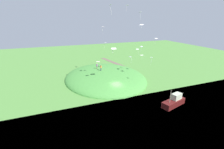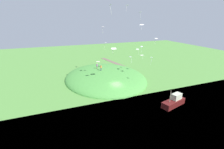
{
  "view_description": "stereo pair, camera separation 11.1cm",
  "coord_description": "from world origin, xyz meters",
  "px_view_note": "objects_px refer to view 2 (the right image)",
  "views": [
    {
      "loc": [
        -34.29,
        14.45,
        17.64
      ],
      "look_at": [
        2.23,
        0.43,
        3.85
      ],
      "focal_mm": 25.4,
      "sensor_mm": 36.0,
      "label": 1
    },
    {
      "loc": [
        -34.33,
        14.35,
        17.64
      ],
      "look_at": [
        2.23,
        0.43,
        3.85
      ],
      "focal_mm": 25.4,
      "sensor_mm": 36.0,
      "label": 2
    }
  ],
  "objects_px": {
    "kite_1": "(127,5)",
    "kite_9": "(105,43)",
    "boat_on_lake": "(174,102)",
    "person_near_shore": "(97,65)",
    "kite_10": "(103,27)",
    "kite_11": "(142,47)",
    "kite_4": "(151,58)",
    "kite_6": "(98,62)",
    "kite_2": "(142,25)",
    "kite_14": "(114,48)",
    "kite_3": "(142,55)",
    "kite_8": "(138,50)",
    "person_on_hilltop": "(101,67)",
    "kite_12": "(114,49)",
    "kite_5": "(156,39)",
    "kite_0": "(130,57)",
    "kite_13": "(140,12)",
    "kite_7": "(110,6)"
  },
  "relations": [
    {
      "from": "kite_1",
      "to": "kite_9",
      "type": "height_order",
      "value": "kite_1"
    },
    {
      "from": "boat_on_lake",
      "to": "kite_1",
      "type": "xyz_separation_m",
      "value": [
        9.68,
        7.05,
        19.4
      ]
    },
    {
      "from": "person_near_shore",
      "to": "kite_10",
      "type": "bearing_deg",
      "value": -31.75
    },
    {
      "from": "kite_11",
      "to": "person_near_shore",
      "type": "bearing_deg",
      "value": 59.45
    },
    {
      "from": "kite_4",
      "to": "kite_6",
      "type": "height_order",
      "value": "kite_4"
    },
    {
      "from": "kite_2",
      "to": "kite_9",
      "type": "bearing_deg",
      "value": 105.7
    },
    {
      "from": "person_near_shore",
      "to": "kite_14",
      "type": "bearing_deg",
      "value": -52.98
    },
    {
      "from": "kite_3",
      "to": "kite_11",
      "type": "distance_m",
      "value": 2.77
    },
    {
      "from": "kite_3",
      "to": "kite_14",
      "type": "bearing_deg",
      "value": 66.14
    },
    {
      "from": "kite_8",
      "to": "person_on_hilltop",
      "type": "bearing_deg",
      "value": 55.02
    },
    {
      "from": "kite_9",
      "to": "kite_12",
      "type": "bearing_deg",
      "value": -167.69
    },
    {
      "from": "kite_1",
      "to": "kite_5",
      "type": "bearing_deg",
      "value": -87.09
    },
    {
      "from": "kite_4",
      "to": "kite_14",
      "type": "distance_m",
      "value": 13.92
    },
    {
      "from": "kite_1",
      "to": "kite_14",
      "type": "bearing_deg",
      "value": -6.88
    },
    {
      "from": "kite_0",
      "to": "kite_1",
      "type": "distance_m",
      "value": 16.53
    },
    {
      "from": "person_near_shore",
      "to": "kite_0",
      "type": "relative_size",
      "value": 0.84
    },
    {
      "from": "kite_0",
      "to": "kite_6",
      "type": "bearing_deg",
      "value": 103.27
    },
    {
      "from": "kite_3",
      "to": "kite_1",
      "type": "bearing_deg",
      "value": 130.33
    },
    {
      "from": "kite_10",
      "to": "kite_11",
      "type": "bearing_deg",
      "value": -123.78
    },
    {
      "from": "kite_5",
      "to": "kite_1",
      "type": "bearing_deg",
      "value": 92.91
    },
    {
      "from": "kite_4",
      "to": "kite_6",
      "type": "distance_m",
      "value": 13.42
    },
    {
      "from": "person_near_shore",
      "to": "kite_13",
      "type": "distance_m",
      "value": 20.68
    },
    {
      "from": "person_near_shore",
      "to": "kite_9",
      "type": "height_order",
      "value": "kite_9"
    },
    {
      "from": "kite_1",
      "to": "kite_8",
      "type": "relative_size",
      "value": 0.67
    },
    {
      "from": "kite_8",
      "to": "kite_9",
      "type": "xyz_separation_m",
      "value": [
        1.06,
        9.18,
        2.08
      ]
    },
    {
      "from": "kite_3",
      "to": "kite_5",
      "type": "xyz_separation_m",
      "value": [
        -7.42,
        0.84,
        5.75
      ]
    },
    {
      "from": "kite_0",
      "to": "kite_2",
      "type": "xyz_separation_m",
      "value": [
        2.22,
        -4.5,
        9.0
      ]
    },
    {
      "from": "kite_7",
      "to": "kite_11",
      "type": "relative_size",
      "value": 1.15
    },
    {
      "from": "kite_5",
      "to": "kite_7",
      "type": "xyz_separation_m",
      "value": [
        0.99,
        11.67,
        7.28
      ]
    },
    {
      "from": "kite_0",
      "to": "kite_14",
      "type": "bearing_deg",
      "value": 50.57
    },
    {
      "from": "kite_8",
      "to": "kite_9",
      "type": "bearing_deg",
      "value": 83.42
    },
    {
      "from": "boat_on_lake",
      "to": "kite_6",
      "type": "xyz_separation_m",
      "value": [
        15.14,
        12.28,
        6.19
      ]
    },
    {
      "from": "kite_3",
      "to": "kite_10",
      "type": "relative_size",
      "value": 0.59
    },
    {
      "from": "boat_on_lake",
      "to": "kite_2",
      "type": "distance_m",
      "value": 25.07
    },
    {
      "from": "kite_8",
      "to": "kite_9",
      "type": "relative_size",
      "value": 0.95
    },
    {
      "from": "person_near_shore",
      "to": "kite_12",
      "type": "xyz_separation_m",
      "value": [
        -11.72,
        -1.15,
        7.24
      ]
    },
    {
      "from": "kite_0",
      "to": "kite_9",
      "type": "height_order",
      "value": "kite_9"
    },
    {
      "from": "person_on_hilltop",
      "to": "person_near_shore",
      "type": "distance_m",
      "value": 2.59
    },
    {
      "from": "boat_on_lake",
      "to": "person_on_hilltop",
      "type": "height_order",
      "value": "person_on_hilltop"
    },
    {
      "from": "kite_14",
      "to": "kite_2",
      "type": "bearing_deg",
      "value": -97.54
    },
    {
      "from": "kite_5",
      "to": "kite_7",
      "type": "height_order",
      "value": "kite_7"
    },
    {
      "from": "boat_on_lake",
      "to": "person_on_hilltop",
      "type": "distance_m",
      "value": 23.67
    },
    {
      "from": "kite_4",
      "to": "kite_12",
      "type": "bearing_deg",
      "value": 61.21
    },
    {
      "from": "kite_9",
      "to": "kite_12",
      "type": "height_order",
      "value": "kite_9"
    },
    {
      "from": "kite_0",
      "to": "kite_1",
      "type": "relative_size",
      "value": 1.78
    },
    {
      "from": "kite_0",
      "to": "kite_4",
      "type": "height_order",
      "value": "kite_4"
    },
    {
      "from": "boat_on_lake",
      "to": "kite_7",
      "type": "relative_size",
      "value": 2.89
    },
    {
      "from": "kite_5",
      "to": "kite_7",
      "type": "relative_size",
      "value": 0.83
    },
    {
      "from": "kite_14",
      "to": "kite_4",
      "type": "bearing_deg",
      "value": -160.79
    },
    {
      "from": "kite_3",
      "to": "kite_9",
      "type": "bearing_deg",
      "value": 95.94
    }
  ]
}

